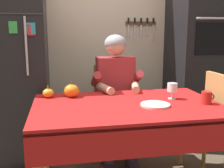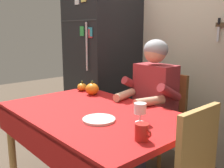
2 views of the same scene
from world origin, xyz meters
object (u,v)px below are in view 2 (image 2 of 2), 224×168
dining_table (91,123)px  serving_tray (99,120)px  wine_glass (140,109)px  pumpkin_medium (82,87)px  coffee_mug (142,132)px  chair_behind_person (162,119)px  refrigerator (102,66)px  seated_person (150,99)px  pumpkin_large (92,89)px

dining_table → serving_tray: bearing=-23.0°
wine_glass → pumpkin_medium: 1.01m
coffee_mug → wine_glass: bearing=134.9°
chair_behind_person → refrigerator: bearing=174.8°
dining_table → chair_behind_person: size_ratio=1.51×
dining_table → wine_glass: wine_glass is taller
coffee_mug → pumpkin_medium: (-1.17, 0.43, -0.01)m
dining_table → seated_person: size_ratio=1.12×
dining_table → pumpkin_large: 0.53m
seated_person → wine_glass: size_ratio=9.57×
refrigerator → wine_glass: bearing=-30.4°
refrigerator → coffee_mug: (1.53, -0.98, -0.11)m
seated_person → serving_tray: 0.70m
dining_table → chair_behind_person: chair_behind_person is taller
pumpkin_medium → serving_tray: 0.88m
chair_behind_person → wine_glass: bearing=-63.4°
refrigerator → seated_person: bearing=-15.8°
dining_table → pumpkin_large: bearing=142.0°
dining_table → seated_person: seated_person is taller
dining_table → seated_person: bearing=86.2°
coffee_mug → serving_tray: size_ratio=0.48×
seated_person → pumpkin_large: seated_person is taller
dining_table → serving_tray: size_ratio=6.47×
dining_table → coffee_mug: 0.60m
dining_table → pumpkin_large: pumpkin_large is taller
pumpkin_medium → coffee_mug: bearing=-20.1°
chair_behind_person → coffee_mug: chair_behind_person is taller
chair_behind_person → seated_person: (-0.00, -0.19, 0.23)m
refrigerator → serving_tray: 1.50m
pumpkin_medium → dining_table: bearing=-29.4°
seated_person → serving_tray: (0.15, -0.68, 0.01)m
coffee_mug → pumpkin_medium: size_ratio=1.07×
pumpkin_large → wine_glass: bearing=-15.3°
pumpkin_medium → serving_tray: size_ratio=0.45×
pumpkin_large → refrigerator: bearing=133.9°
refrigerator → serving_tray: bearing=-40.3°
pumpkin_medium → seated_person: bearing=23.4°
coffee_mug → serving_tray: bearing=177.5°
chair_behind_person → coffee_mug: 1.08m
refrigerator → wine_glass: size_ratio=13.84×
refrigerator → wine_glass: refrigerator is taller
serving_tray → dining_table: bearing=157.0°
seated_person → pumpkin_large: (-0.44, -0.29, 0.06)m
refrigerator → chair_behind_person: 1.07m
wine_glass → pumpkin_medium: bearing=166.5°
chair_behind_person → seated_person: bearing=-90.0°
coffee_mug → pumpkin_medium: bearing=159.9°
refrigerator → pumpkin_large: size_ratio=13.96×
pumpkin_large → serving_tray: (0.59, -0.39, -0.05)m
refrigerator → pumpkin_medium: (0.36, -0.55, -0.12)m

